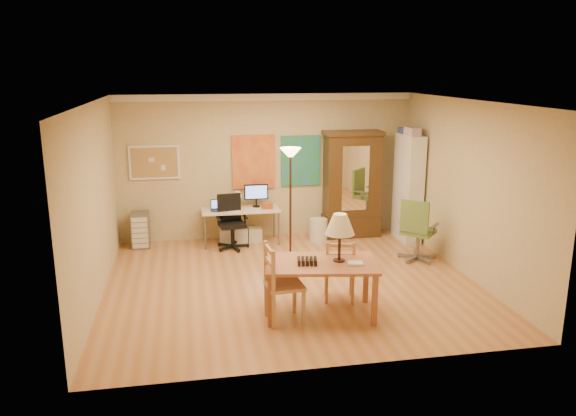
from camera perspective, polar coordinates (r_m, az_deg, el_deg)
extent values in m
plane|color=#AC6D3D|center=(8.56, 0.34, -7.59)|extent=(5.50, 5.50, 0.00)
cube|color=white|center=(10.40, -2.21, 11.20)|extent=(5.50, 0.08, 0.12)
cube|color=#9B8049|center=(10.44, -13.41, 4.54)|extent=(0.90, 0.04, 0.62)
cube|color=gold|center=(10.50, -3.52, 4.68)|extent=(0.80, 0.04, 1.00)
cube|color=teal|center=(10.64, 1.32, 4.83)|extent=(0.75, 0.04, 0.95)
cube|color=#985231|center=(7.30, 3.37, -5.66)|extent=(1.56, 1.08, 0.04)
cube|color=#985231|center=(7.08, -1.78, -9.43)|extent=(0.08, 0.08, 0.68)
cube|color=#985231|center=(7.18, 8.80, -9.25)|extent=(0.08, 0.08, 0.68)
cube|color=#985231|center=(7.75, -1.72, -7.28)|extent=(0.08, 0.08, 0.68)
cube|color=#985231|center=(7.84, 7.91, -7.15)|extent=(0.08, 0.08, 0.68)
cylinder|color=black|center=(7.36, 5.21, -5.30)|extent=(0.15, 0.15, 0.02)
cylinder|color=black|center=(7.30, 5.24, -3.95)|extent=(0.04, 0.04, 0.38)
cone|color=beige|center=(7.21, 5.29, -1.64)|extent=(0.38, 0.38, 0.27)
cube|color=silver|center=(7.25, 6.84, -5.61)|extent=(0.21, 0.17, 0.03)
cube|color=black|center=(7.21, 1.97, -5.42)|extent=(0.30, 0.25, 0.08)
cube|color=#AB844E|center=(7.87, 5.24, -6.35)|extent=(0.49, 0.47, 0.04)
cube|color=#AB844E|center=(8.12, 6.41, -7.39)|extent=(0.04, 0.04, 0.40)
cube|color=#AB844E|center=(8.10, 3.88, -7.39)|extent=(0.04, 0.04, 0.40)
cube|color=#AB844E|center=(7.81, 6.59, -8.30)|extent=(0.04, 0.04, 0.40)
cube|color=#AB844E|center=(7.79, 3.95, -8.30)|extent=(0.04, 0.04, 0.40)
cube|color=#AB844E|center=(7.65, 6.69, -5.15)|extent=(0.04, 0.04, 0.47)
cube|color=#AB844E|center=(7.63, 4.01, -5.14)|extent=(0.04, 0.04, 0.47)
cube|color=#AB844E|center=(7.62, 5.36, -4.81)|extent=(0.35, 0.10, 0.05)
cube|color=#AB844E|center=(7.17, -0.37, -7.83)|extent=(0.49, 0.51, 0.04)
cube|color=#AB844E|center=(7.14, 1.59, -10.15)|extent=(0.05, 0.05, 0.46)
cube|color=#AB844E|center=(7.50, 0.67, -8.91)|extent=(0.05, 0.05, 0.46)
cube|color=#AB844E|center=(7.05, -1.47, -10.49)|extent=(0.05, 0.05, 0.46)
cube|color=#AB844E|center=(7.41, -2.25, -9.22)|extent=(0.05, 0.05, 0.46)
cube|color=#AB844E|center=(6.85, -1.50, -6.52)|extent=(0.05, 0.05, 0.54)
cube|color=#AB844E|center=(7.22, -2.29, -5.41)|extent=(0.05, 0.05, 0.54)
cube|color=#AB844E|center=(7.02, -1.91, -5.54)|extent=(0.07, 0.41, 0.05)
cylinder|color=#391F16|center=(9.50, 0.24, -5.26)|extent=(0.29, 0.29, 0.03)
cylinder|color=#391F16|center=(9.24, 0.25, 0.03)|extent=(0.04, 0.04, 1.80)
cone|color=#FFE0A5|center=(9.06, 0.25, 5.68)|extent=(0.35, 0.35, 0.14)
cube|color=beige|center=(10.30, -4.84, -0.19)|extent=(1.41, 0.62, 0.03)
cylinder|color=slate|center=(10.09, -8.41, -2.50)|extent=(0.03, 0.03, 0.62)
cylinder|color=slate|center=(10.21, -0.95, -2.14)|extent=(0.03, 0.03, 0.62)
cylinder|color=slate|center=(10.60, -8.52, -1.69)|extent=(0.03, 0.03, 0.62)
cylinder|color=slate|center=(10.71, -1.42, -1.36)|extent=(0.03, 0.03, 0.62)
cube|color=black|center=(10.22, -7.04, -0.24)|extent=(0.28, 0.19, 0.01)
cube|color=black|center=(10.34, -7.11, 0.46)|extent=(0.28, 0.05, 0.18)
cube|color=black|center=(10.39, -3.25, 1.65)|extent=(0.44, 0.04, 0.28)
cone|color=beige|center=(10.31, -5.17, 1.42)|extent=(0.18, 0.18, 0.11)
cube|color=silver|center=(10.15, -5.52, -0.32)|extent=(0.22, 0.28, 0.01)
cube|color=#9C401C|center=(10.29, -2.14, 0.23)|extent=(0.19, 0.14, 0.11)
cube|color=white|center=(10.45, -6.26, -2.85)|extent=(0.25, 0.21, 0.27)
cube|color=white|center=(10.47, -4.81, -2.78)|extent=(0.25, 0.21, 0.27)
cube|color=silver|center=(10.50, -3.37, -2.71)|extent=(0.25, 0.21, 0.27)
cylinder|color=black|center=(10.10, -5.68, -2.85)|extent=(0.06, 0.06, 0.37)
cube|color=black|center=(10.04, -5.71, -1.69)|extent=(0.50, 0.49, 0.07)
cube|color=black|center=(10.16, -6.01, 0.13)|extent=(0.43, 0.11, 0.48)
cube|color=black|center=(9.95, -7.09, -1.08)|extent=(0.08, 0.28, 0.03)
cube|color=black|center=(10.05, -4.39, -0.86)|extent=(0.08, 0.28, 0.03)
cylinder|color=slate|center=(9.71, 13.02, -3.69)|extent=(0.06, 0.06, 0.41)
cube|color=#4D7133|center=(9.65, 13.10, -2.36)|extent=(0.68, 0.68, 0.07)
cube|color=#4D7133|center=(9.36, 12.73, -0.88)|extent=(0.38, 0.36, 0.53)
cube|color=slate|center=(9.53, 14.66, -1.76)|extent=(0.24, 0.25, 0.03)
cube|color=slate|center=(9.70, 11.67, -1.31)|extent=(0.24, 0.25, 0.03)
cube|color=slate|center=(10.47, -14.75, -2.14)|extent=(0.32, 0.37, 0.64)
cube|color=silver|center=(10.29, -14.82, -2.43)|extent=(0.27, 0.02, 0.55)
cube|color=#321E0D|center=(10.74, 6.48, 2.25)|extent=(1.02, 0.46, 1.95)
cube|color=#321E0D|center=(10.93, 6.37, -1.71)|extent=(1.06, 0.50, 0.39)
cube|color=white|center=(10.48, 6.88, 2.98)|extent=(0.51, 0.01, 1.21)
cube|color=#321E0D|center=(10.58, 6.63, 7.57)|extent=(1.10, 0.52, 0.07)
cube|color=white|center=(10.65, 12.11, 2.00)|extent=(0.30, 0.79, 1.98)
cube|color=#993333|center=(10.62, 12.07, -0.89)|extent=(0.18, 0.40, 0.24)
cube|color=#334C99|center=(10.71, 11.69, 5.63)|extent=(0.18, 0.28, 0.20)
cylinder|color=silver|center=(10.52, 3.09, -2.23)|extent=(0.34, 0.34, 0.42)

